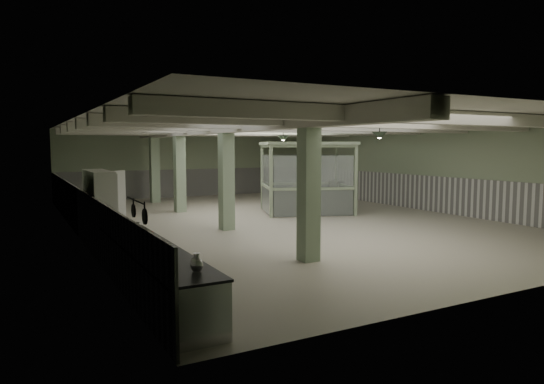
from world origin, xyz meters
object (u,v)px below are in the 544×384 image
prep_counter (152,272)px  walkin_cooler (101,211)px  filing_cabinet (337,195)px  guard_booth (306,166)px

prep_counter → walkin_cooler: size_ratio=2.45×
filing_cabinet → walkin_cooler: bearing=-169.8°
prep_counter → walkin_cooler: walkin_cooler is taller
prep_counter → walkin_cooler: 5.07m
prep_counter → filing_cabinet: bearing=39.8°
walkin_cooler → filing_cabinet: bearing=19.3°
prep_counter → guard_booth: guard_booth is taller
guard_booth → prep_counter: bearing=-115.7°
walkin_cooler → guard_booth: bearing=21.0°
walkin_cooler → filing_cabinet: size_ratio=1.78×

